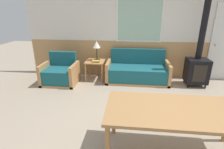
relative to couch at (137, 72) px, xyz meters
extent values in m
plane|color=gray|center=(0.35, -2.15, -0.26)|extent=(16.00, 16.00, 0.00)
cube|color=tan|center=(0.35, 0.48, 0.26)|extent=(7.20, 0.06, 1.05)
cube|color=silver|center=(0.35, 0.48, 1.61)|extent=(7.20, 0.06, 1.65)
cube|color=white|center=(0.00, 0.44, 1.45)|extent=(1.27, 0.01, 1.36)
cube|color=#99BCA8|center=(0.00, 0.43, 1.45)|extent=(1.19, 0.02, 1.28)
cube|color=#B27F4C|center=(0.00, -0.02, -0.23)|extent=(1.70, 0.78, 0.06)
cube|color=#195660|center=(0.00, -0.04, -0.02)|extent=(1.54, 0.70, 0.37)
cube|color=#195660|center=(0.00, 0.31, 0.38)|extent=(1.54, 0.10, 0.44)
cube|color=#B27F4C|center=(-0.81, -0.02, 0.02)|extent=(0.08, 0.78, 0.57)
cube|color=#B27F4C|center=(0.81, -0.02, 0.02)|extent=(0.08, 0.78, 0.57)
cube|color=#B27F4C|center=(-2.09, -0.40, -0.23)|extent=(0.91, 0.72, 0.06)
cube|color=#195660|center=(-2.09, -0.42, -0.02)|extent=(0.75, 0.64, 0.36)
cube|color=#195660|center=(-2.09, -0.09, 0.36)|extent=(0.75, 0.10, 0.39)
cube|color=#B27F4C|center=(-2.50, -0.40, 0.02)|extent=(0.08, 0.72, 0.56)
cube|color=#B27F4C|center=(-1.67, -0.40, 0.02)|extent=(0.08, 0.72, 0.56)
cube|color=#B27F4C|center=(-1.20, 0.03, 0.26)|extent=(0.52, 0.52, 0.03)
cylinder|color=#B27F4C|center=(-1.43, -0.20, -0.01)|extent=(0.04, 0.04, 0.51)
cylinder|color=#B27F4C|center=(-0.97, -0.20, -0.01)|extent=(0.04, 0.04, 0.51)
cylinder|color=#B27F4C|center=(-1.43, 0.26, -0.01)|extent=(0.04, 0.04, 0.51)
cylinder|color=#B27F4C|center=(-0.97, 0.26, -0.01)|extent=(0.04, 0.04, 0.51)
cylinder|color=black|center=(-1.16, 0.12, 0.29)|extent=(0.17, 0.17, 0.02)
cylinder|color=black|center=(-1.16, 0.12, 0.47)|extent=(0.02, 0.02, 0.34)
cone|color=silver|center=(-1.16, 0.12, 0.73)|extent=(0.21, 0.21, 0.18)
cube|color=black|center=(-1.17, -0.06, 0.29)|extent=(0.22, 0.15, 0.02)
cube|color=gold|center=(-1.16, -0.05, 0.31)|extent=(0.21, 0.15, 0.02)
cube|color=#9E7042|center=(0.42, -2.64, 0.45)|extent=(1.83, 0.85, 0.04)
cylinder|color=#9E7042|center=(-0.43, -3.01, 0.08)|extent=(0.06, 0.06, 0.69)
cylinder|color=#9E7042|center=(-0.43, -2.28, 0.08)|extent=(0.06, 0.06, 0.69)
cylinder|color=black|center=(1.31, -0.30, -0.21)|extent=(0.04, 0.04, 0.10)
cylinder|color=black|center=(1.74, -0.30, -0.21)|extent=(0.04, 0.04, 0.10)
cylinder|color=black|center=(1.31, 0.07, -0.21)|extent=(0.04, 0.04, 0.10)
cylinder|color=black|center=(1.74, 0.07, -0.21)|extent=(0.04, 0.04, 0.10)
cube|color=black|center=(1.53, -0.11, 0.15)|extent=(0.53, 0.47, 0.62)
cube|color=black|center=(1.53, -0.35, 0.15)|extent=(0.32, 0.01, 0.44)
cylinder|color=black|center=(1.53, -0.07, 1.33)|extent=(0.15, 0.15, 1.73)
sphere|color=silver|center=(2.09, 0.38, 0.74)|extent=(0.06, 0.06, 0.06)
camera|label=1|loc=(-0.20, -4.64, 1.66)|focal=28.00mm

